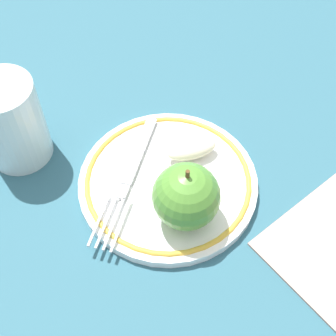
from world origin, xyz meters
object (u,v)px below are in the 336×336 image
(apple_red_whole, at_px, (190,194))
(apple_slice_front, at_px, (192,150))
(plate, at_px, (168,182))
(fork, at_px, (130,174))
(drinking_glass, at_px, (11,122))

(apple_red_whole, xyz_separation_m, apple_slice_front, (0.05, 0.06, -0.03))
(plate, relative_size, apple_slice_front, 3.47)
(apple_red_whole, bearing_deg, apple_slice_front, 50.52)
(apple_slice_front, distance_m, fork, 0.08)
(plate, bearing_deg, apple_slice_front, 15.10)
(apple_red_whole, distance_m, apple_slice_front, 0.08)
(plate, distance_m, apple_slice_front, 0.05)
(plate, bearing_deg, apple_red_whole, -98.09)
(apple_red_whole, relative_size, fork, 0.51)
(apple_red_whole, bearing_deg, fork, 108.32)
(apple_slice_front, bearing_deg, apple_red_whole, -111.78)
(apple_red_whole, relative_size, drinking_glass, 0.74)
(apple_red_whole, distance_m, drinking_glass, 0.22)
(apple_slice_front, xyz_separation_m, fork, (-0.07, 0.02, -0.01))
(apple_red_whole, xyz_separation_m, drinking_glass, (-0.11, 0.19, 0.00))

